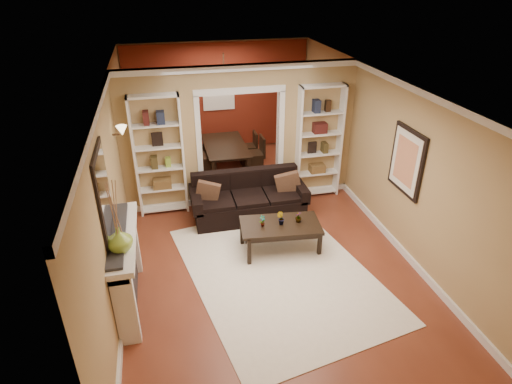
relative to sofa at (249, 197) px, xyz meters
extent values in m
plane|color=brown|center=(0.00, -0.45, -0.42)|extent=(8.00, 8.00, 0.00)
plane|color=white|center=(0.00, -0.45, 2.28)|extent=(8.00, 8.00, 0.00)
plane|color=tan|center=(0.00, 3.55, 0.93)|extent=(8.00, 0.00, 8.00)
plane|color=tan|center=(0.00, -4.45, 0.93)|extent=(8.00, 0.00, 8.00)
plane|color=tan|center=(-2.25, -0.45, 0.93)|extent=(0.00, 8.00, 8.00)
plane|color=tan|center=(2.25, -0.45, 0.93)|extent=(0.00, 8.00, 8.00)
cube|color=tan|center=(0.00, 0.75, 0.93)|extent=(4.50, 0.15, 2.70)
cube|color=maroon|center=(0.00, 3.52, 0.90)|extent=(4.44, 0.04, 2.64)
cube|color=#8CA5CC|center=(0.00, 3.48, 1.13)|extent=(0.78, 0.03, 0.98)
cube|color=white|center=(0.10, -1.77, -0.41)|extent=(3.21, 4.03, 0.01)
cube|color=black|center=(0.00, 0.00, 0.00)|extent=(2.14, 0.92, 0.84)
cube|color=brown|center=(-0.76, -0.02, 0.20)|extent=(0.43, 0.23, 0.42)
cube|color=brown|center=(0.76, -0.02, 0.22)|extent=(0.46, 0.18, 0.45)
cube|color=black|center=(0.29, -1.16, -0.17)|extent=(1.37, 0.84, 0.49)
imported|color=#336626|center=(-0.02, -1.16, 0.18)|extent=(0.13, 0.12, 0.20)
imported|color=#336626|center=(0.29, -1.16, 0.18)|extent=(0.15, 0.15, 0.22)
imported|color=#336626|center=(0.59, -1.16, 0.17)|extent=(0.14, 0.14, 0.19)
cube|color=white|center=(-1.55, 0.58, 0.73)|extent=(0.90, 0.30, 2.30)
cube|color=white|center=(1.55, 0.58, 0.73)|extent=(0.90, 0.30, 2.30)
cube|color=white|center=(-2.09, -1.95, 0.16)|extent=(0.32, 1.70, 1.16)
imported|color=#7DA334|center=(-2.09, -2.32, 0.90)|extent=(0.35, 0.35, 0.33)
cube|color=silver|center=(-2.23, -1.95, 1.38)|extent=(0.03, 0.95, 1.10)
cube|color=#FFE0A5|center=(-2.15, 0.10, 1.41)|extent=(0.18, 0.18, 0.22)
cube|color=black|center=(2.21, -1.45, 1.13)|extent=(0.04, 0.85, 1.05)
imported|color=black|center=(-0.04, 2.27, -0.12)|extent=(1.70, 0.95, 0.60)
cube|color=black|center=(-0.59, 1.97, 0.05)|extent=(0.51, 0.51, 0.94)
cube|color=black|center=(0.51, 1.97, 0.01)|extent=(0.48, 0.48, 0.86)
cube|color=black|center=(-0.59, 2.57, 0.01)|extent=(0.47, 0.47, 0.86)
cube|color=black|center=(0.51, 2.57, -0.04)|extent=(0.43, 0.43, 0.75)
cube|color=#382619|center=(0.00, 2.25, 1.60)|extent=(0.50, 0.50, 0.30)
camera|label=1|loc=(-1.44, -6.87, 3.82)|focal=30.00mm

